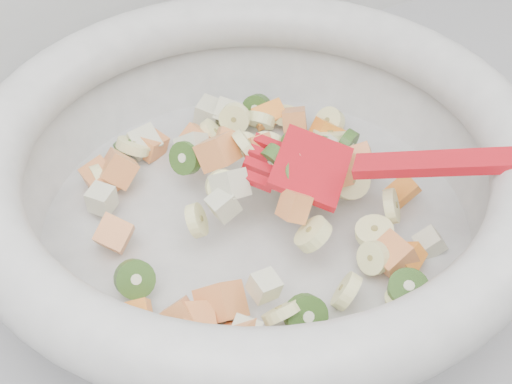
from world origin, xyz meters
name	(u,v)px	position (x,y,z in m)	size (l,w,h in m)	color
mixing_bowl	(256,179)	(-0.12, 1.48, 0.96)	(0.40, 0.40, 0.13)	silver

